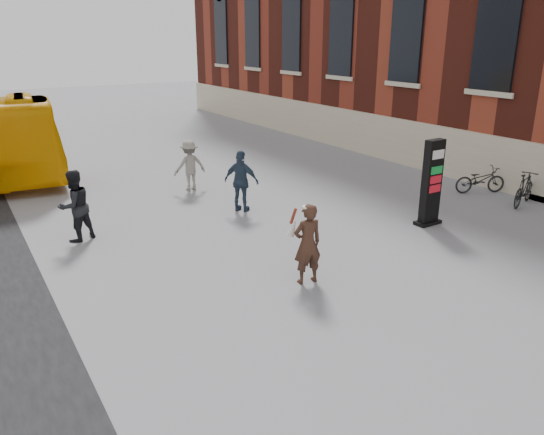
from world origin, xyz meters
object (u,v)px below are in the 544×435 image
bike_5 (524,189)px  bike_6 (480,180)px  pedestrian_a (75,206)px  woman (307,243)px  pedestrian_b (190,165)px  info_pylon (432,183)px  pedestrian_c (241,181)px

bike_5 → bike_6: size_ratio=1.01×
pedestrian_a → bike_6: 12.68m
woman → bike_5: woman is taller
pedestrian_b → bike_5: 10.69m
pedestrian_b → bike_5: size_ratio=0.99×
pedestrian_a → bike_5: (12.41, -4.15, -0.40)m
pedestrian_a → info_pylon: bearing=134.3°
info_pylon → woman: info_pylon is taller
bike_6 → woman: bearing=130.5°
pedestrian_a → pedestrian_b: pedestrian_a is taller
info_pylon → bike_5: size_ratio=1.39×
info_pylon → pedestrian_a: bearing=154.5°
woman → pedestrian_b: 7.97m
pedestrian_a → pedestrian_c: (4.73, -0.10, -0.00)m
pedestrian_c → bike_6: size_ratio=1.08×
pedestrian_b → bike_6: pedestrian_b is taller
pedestrian_c → bike_5: bearing=-156.9°
woman → pedestrian_b: woman is taller
info_pylon → bike_5: bearing=-6.1°
woman → pedestrian_b: size_ratio=1.03×
info_pylon → woman: 5.16m
pedestrian_c → bike_5: 8.70m
bike_6 → pedestrian_a: bearing=102.9°
woman → bike_6: woman is taller
info_pylon → pedestrian_c: info_pylon is taller
bike_5 → info_pylon: bearing=67.6°
info_pylon → woman: (-5.00, -1.23, -0.29)m
pedestrian_c → bike_6: pedestrian_c is taller
info_pylon → pedestrian_b: size_ratio=1.40×
pedestrian_a → bike_5: 13.09m
pedestrian_c → bike_6: 8.08m
pedestrian_b → bike_5: bearing=140.1°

